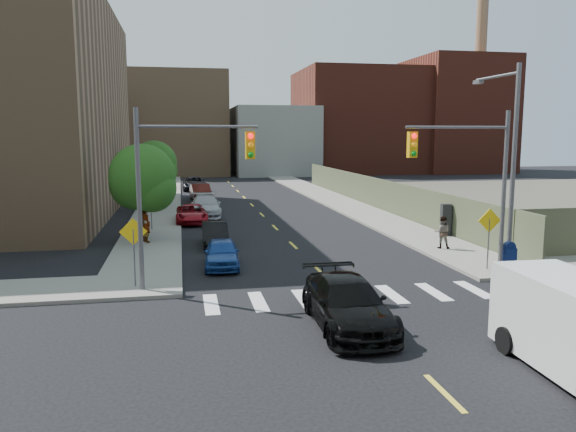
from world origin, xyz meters
name	(u,v)px	position (x,y,z in m)	size (l,w,h in m)	color
ground	(384,334)	(0.00, 0.00, 0.00)	(160.00, 160.00, 0.00)	black
sidewalk_nw	(163,194)	(-7.75, 41.50, 0.07)	(3.50, 73.00, 0.15)	gray
sidewalk_ne	(314,191)	(7.75, 41.50, 0.07)	(3.50, 73.00, 0.15)	gray
fence_north	(374,193)	(9.60, 28.00, 1.25)	(0.12, 44.00, 2.50)	#5B5B40
gravel_lot	(558,200)	(28.00, 30.00, 0.03)	(36.00, 42.00, 0.06)	#595447
bg_bldg_west	(65,134)	(-22.00, 70.00, 6.00)	(14.00, 18.00, 12.00)	#592319
bg_bldg_midwest	(179,124)	(-6.00, 72.00, 7.50)	(14.00, 16.00, 15.00)	#8C6B4C
bg_bldg_center	(272,141)	(8.00, 70.00, 5.00)	(12.00, 16.00, 10.00)	gray
bg_bldg_east	(356,122)	(22.00, 72.00, 8.00)	(18.00, 18.00, 16.00)	#592319
bg_bldg_fareast	(455,116)	(38.00, 70.00, 9.00)	(14.00, 16.00, 18.00)	#592319
smokestack	(479,84)	(42.00, 70.00, 14.00)	(1.80, 1.80, 28.00)	#8C6B4C
signal_nw	(180,174)	(-5.98, 6.00, 4.53)	(4.59, 0.30, 7.00)	#59595E
signal_ne	(472,170)	(5.98, 6.00, 4.53)	(4.59, 0.30, 7.00)	#59595E
streetlight_ne	(509,153)	(8.20, 6.90, 5.22)	(0.25, 3.70, 9.00)	#59595E
warn_sign_nw	(134,240)	(-7.80, 6.50, 1.99)	(1.06, 0.06, 2.83)	#59595E
warn_sign_ne	(489,227)	(7.20, 6.50, 1.99)	(1.06, 0.06, 2.83)	#59595E
warn_sign_midwest	(151,200)	(-7.80, 20.00, 1.99)	(1.06, 0.06, 2.83)	#59595E
tree_west_near	(143,181)	(-8.00, 16.05, 3.48)	(3.66, 3.64, 5.52)	#332114
tree_west_far	(154,166)	(-8.00, 31.05, 3.48)	(3.66, 3.64, 5.52)	#332114
parked_car_blue	(222,253)	(-4.20, 9.66, 0.65)	(1.54, 3.83, 1.31)	#1B4395
parked_car_black	(215,234)	(-4.20, 14.73, 0.64)	(1.36, 3.90, 1.29)	black
parked_car_red	(192,214)	(-5.27, 22.98, 0.64)	(2.11, 4.57, 1.27)	maroon
parked_car_silver	(206,206)	(-4.20, 25.86, 0.78)	(2.19, 5.39, 1.56)	#A9ACB1
parked_car_white	(203,200)	(-4.20, 30.89, 0.65)	(1.53, 3.81, 1.30)	silver
parked_car_maroon	(201,192)	(-4.20, 35.92, 0.76)	(1.62, 4.64, 1.53)	#44130D
parked_car_grey	(194,183)	(-4.53, 45.90, 0.73)	(2.44, 5.29, 1.47)	black
black_sedan	(347,303)	(-0.92, 0.83, 0.77)	(2.16, 5.32, 1.55)	black
mailbox	(509,257)	(7.90, 6.00, 0.78)	(0.55, 0.44, 1.30)	#0E1E54
payphone	(446,220)	(9.20, 14.54, 1.07)	(0.55, 0.45, 1.85)	black
pedestrian_west	(146,225)	(-7.86, 15.62, 1.12)	(0.70, 0.46, 1.93)	gray
pedestrian_east	(442,232)	(7.28, 11.08, 0.98)	(0.81, 0.63, 1.67)	gray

